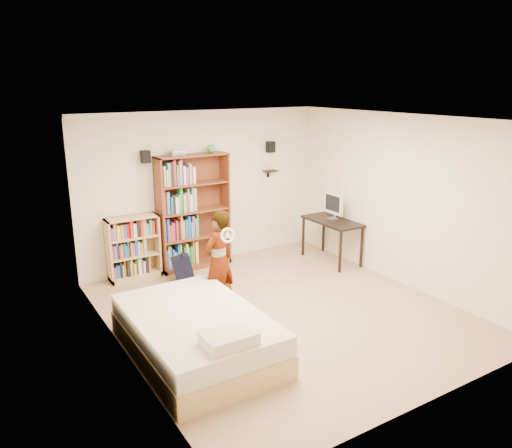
{
  "coord_description": "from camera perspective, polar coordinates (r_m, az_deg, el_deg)",
  "views": [
    {
      "loc": [
        -3.72,
        -5.33,
        3.15
      ],
      "look_at": [
        -0.07,
        0.6,
        1.17
      ],
      "focal_mm": 35.0,
      "sensor_mm": 36.0,
      "label": 1
    }
  ],
  "objects": [
    {
      "name": "wall_shelf",
      "position": [
        9.39,
        1.63,
        6.09
      ],
      "size": [
        0.25,
        0.16,
        0.02
      ],
      "primitive_type": "cube",
      "color": "black",
      "rests_on": "room_shell"
    },
    {
      "name": "imac",
      "position": [
        9.05,
        8.75,
        2.02
      ],
      "size": [
        0.11,
        0.47,
        0.47
      ],
      "primitive_type": null,
      "rotation": [
        0.0,
        0.0,
        -0.04
      ],
      "color": "silver",
      "rests_on": "computer_desk"
    },
    {
      "name": "computer_desk",
      "position": [
        9.14,
        8.61,
        -1.89
      ],
      "size": [
        0.57,
        1.13,
        0.77
      ],
      "primitive_type": null,
      "color": "black",
      "rests_on": "ground"
    },
    {
      "name": "tall_bookshelf",
      "position": [
        8.66,
        -7.14,
        1.36
      ],
      "size": [
        1.26,
        0.37,
        1.99
      ],
      "primitive_type": null,
      "color": "maroon",
      "rests_on": "ground"
    },
    {
      "name": "person",
      "position": [
        7.06,
        -4.28,
        -4.18
      ],
      "size": [
        0.63,
        0.52,
        1.47
      ],
      "primitive_type": "imported",
      "rotation": [
        0.0,
        0.0,
        3.51
      ],
      "color": "black",
      "rests_on": "ground"
    },
    {
      "name": "speaker_right",
      "position": [
        9.32,
        1.68,
        8.81
      ],
      "size": [
        0.14,
        0.12,
        0.2
      ],
      "primitive_type": "cube",
      "color": "black",
      "rests_on": "room_shell"
    },
    {
      "name": "crown_molding",
      "position": [
        6.52,
        3.39,
        11.65
      ],
      "size": [
        4.5,
        5.0,
        0.06
      ],
      "color": "silver",
      "rests_on": "room_shell"
    },
    {
      "name": "daybed",
      "position": [
        6.11,
        -6.85,
        -11.78
      ],
      "size": [
        1.43,
        2.19,
        0.65
      ],
      "primitive_type": null,
      "color": "beige",
      "rests_on": "ground"
    },
    {
      "name": "room_shell",
      "position": [
        6.65,
        3.26,
        3.82
      ],
      "size": [
        4.52,
        5.02,
        2.71
      ],
      "color": "beige",
      "rests_on": "ground"
    },
    {
      "name": "navy_bag",
      "position": [
        8.27,
        -8.37,
        -4.98
      ],
      "size": [
        0.38,
        0.3,
        0.45
      ],
      "primitive_type": null,
      "rotation": [
        0.0,
        0.0,
        -0.27
      ],
      "color": "black",
      "rests_on": "ground"
    },
    {
      "name": "wii_wheel",
      "position": [
        6.68,
        -3.27,
        -1.31
      ],
      "size": [
        0.21,
        0.08,
        0.21
      ],
      "primitive_type": "torus",
      "rotation": [
        1.36,
        0.0,
        0.0
      ],
      "color": "silver",
      "rests_on": "person"
    },
    {
      "name": "low_bookshelf",
      "position": [
        8.44,
        -13.83,
        -2.68
      ],
      "size": [
        0.84,
        0.32,
        1.05
      ],
      "primitive_type": null,
      "color": "#DAB075",
      "rests_on": "ground"
    },
    {
      "name": "ground",
      "position": [
        7.23,
        3.04,
        -9.97
      ],
      "size": [
        4.5,
        5.0,
        0.01
      ],
      "primitive_type": "cube",
      "color": "tan",
      "rests_on": "ground"
    },
    {
      "name": "speaker_left",
      "position": [
        8.26,
        -12.51,
        7.52
      ],
      "size": [
        0.14,
        0.12,
        0.2
      ],
      "primitive_type": "cube",
      "color": "black",
      "rests_on": "room_shell"
    }
  ]
}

